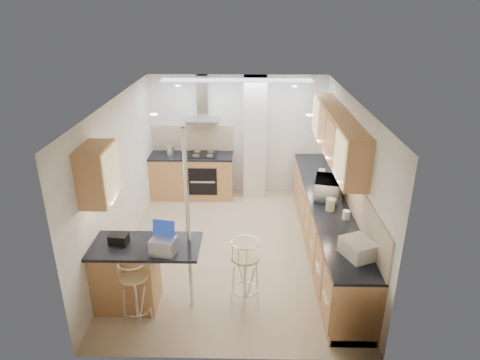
{
  "coord_description": "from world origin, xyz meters",
  "views": [
    {
      "loc": [
        0.22,
        -6.17,
        3.84
      ],
      "look_at": [
        0.09,
        0.2,
        1.16
      ],
      "focal_mm": 32.0,
      "sensor_mm": 36.0,
      "label": 1
    }
  ],
  "objects_px": {
    "bar_stool_end": "(245,273)",
    "bar_stool_near": "(135,292)",
    "bread_bin": "(358,248)",
    "laptop": "(163,246)",
    "microwave": "(327,188)"
  },
  "relations": [
    {
      "from": "bar_stool_near",
      "to": "bread_bin",
      "type": "xyz_separation_m",
      "value": [
        2.76,
        0.17,
        0.56
      ]
    },
    {
      "from": "microwave",
      "to": "bread_bin",
      "type": "relative_size",
      "value": 1.39
    },
    {
      "from": "bar_stool_near",
      "to": "bar_stool_end",
      "type": "distance_m",
      "value": 1.43
    },
    {
      "from": "microwave",
      "to": "bar_stool_end",
      "type": "xyz_separation_m",
      "value": [
        -1.3,
        -1.51,
        -0.59
      ]
    },
    {
      "from": "bar_stool_end",
      "to": "bar_stool_near",
      "type": "bearing_deg",
      "value": 133.98
    },
    {
      "from": "bar_stool_end",
      "to": "laptop",
      "type": "bearing_deg",
      "value": 131.82
    },
    {
      "from": "laptop",
      "to": "bar_stool_end",
      "type": "xyz_separation_m",
      "value": [
        1.01,
        0.24,
        -0.55
      ]
    },
    {
      "from": "laptop",
      "to": "bread_bin",
      "type": "height_order",
      "value": "laptop"
    },
    {
      "from": "microwave",
      "to": "bar_stool_end",
      "type": "bearing_deg",
      "value": 151.46
    },
    {
      "from": "microwave",
      "to": "laptop",
      "type": "distance_m",
      "value": 2.9
    },
    {
      "from": "microwave",
      "to": "laptop",
      "type": "bearing_deg",
      "value": 139.37
    },
    {
      "from": "bar_stool_near",
      "to": "bar_stool_end",
      "type": "relative_size",
      "value": 0.95
    },
    {
      "from": "laptop",
      "to": "bar_stool_near",
      "type": "xyz_separation_m",
      "value": [
        -0.37,
        -0.14,
        -0.58
      ]
    },
    {
      "from": "laptop",
      "to": "bar_stool_end",
      "type": "distance_m",
      "value": 1.18
    },
    {
      "from": "bar_stool_end",
      "to": "bread_bin",
      "type": "bearing_deg",
      "value": -70.62
    }
  ]
}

